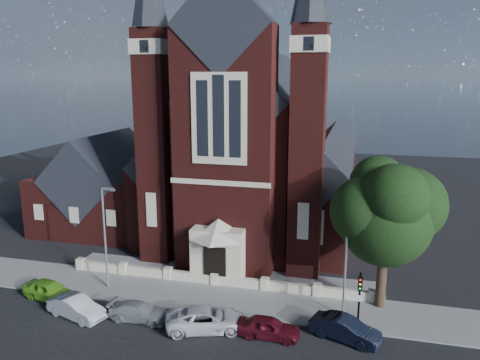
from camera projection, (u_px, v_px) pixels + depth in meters
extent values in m
plane|color=black|center=(241.00, 248.00, 45.08)|extent=(120.00, 120.00, 0.00)
cube|color=gray|center=(207.00, 296.00, 35.16)|extent=(60.00, 5.00, 0.12)
cube|color=gray|center=(222.00, 275.00, 38.94)|extent=(26.00, 3.00, 0.14)
cube|color=beige|center=(215.00, 285.00, 37.05)|extent=(24.00, 0.40, 0.90)
cube|color=#471613|center=(263.00, 159.00, 53.01)|extent=(10.00, 30.00, 14.00)
cube|color=black|center=(264.00, 96.00, 51.47)|extent=(10.00, 30.20, 10.00)
cube|color=#471613|center=(198.00, 183.00, 54.53)|extent=(5.00, 26.00, 8.00)
cube|color=#471613|center=(328.00, 190.00, 50.90)|extent=(5.00, 26.00, 8.00)
cube|color=black|center=(197.00, 149.00, 53.66)|extent=(5.01, 26.20, 5.01)
cube|color=black|center=(330.00, 154.00, 50.03)|extent=(5.01, 26.20, 5.01)
cube|color=#471613|center=(225.00, 155.00, 37.70)|extent=(8.00, 3.00, 20.00)
cube|color=black|center=(224.00, 25.00, 35.51)|extent=(8.00, 3.20, 8.00)
cube|color=beige|center=(219.00, 119.00, 35.58)|extent=(4.40, 0.15, 7.00)
cube|color=black|center=(219.00, 116.00, 35.47)|extent=(0.90, 0.08, 6.20)
cube|color=beige|center=(219.00, 254.00, 37.51)|extent=(4.20, 2.00, 4.40)
cube|color=black|center=(215.00, 266.00, 36.65)|extent=(1.80, 0.12, 3.20)
cone|color=beige|center=(218.00, 228.00, 37.03)|extent=(4.60, 4.60, 1.60)
cube|color=#471613|center=(156.00, 150.00, 40.21)|extent=(2.60, 2.60, 20.00)
cube|color=beige|center=(151.00, 47.00, 38.35)|extent=(2.80, 2.80, 1.20)
cube|color=#471613|center=(307.00, 156.00, 37.07)|extent=(2.60, 2.60, 20.00)
cube|color=beige|center=(311.00, 45.00, 35.21)|extent=(2.80, 2.80, 1.20)
cube|color=#471613|center=(107.00, 199.00, 51.13)|extent=(12.00, 12.00, 6.00)
cube|color=black|center=(105.00, 172.00, 50.48)|extent=(8.49, 12.20, 8.49)
cylinder|color=black|center=(382.00, 275.00, 33.01)|extent=(0.70, 0.70, 5.00)
sphere|color=black|center=(385.00, 220.00, 32.13)|extent=(6.40, 6.40, 6.40)
sphere|color=black|center=(395.00, 197.00, 30.46)|extent=(4.40, 4.40, 4.40)
cylinder|color=gray|center=(105.00, 239.00, 35.74)|extent=(0.16, 0.16, 8.00)
cube|color=gray|center=(108.00, 189.00, 34.75)|extent=(1.00, 0.15, 0.18)
cube|color=gray|center=(113.00, 190.00, 34.67)|extent=(0.35, 0.22, 0.12)
cylinder|color=gray|center=(346.00, 262.00, 31.39)|extent=(0.16, 0.16, 8.00)
cube|color=gray|center=(356.00, 205.00, 30.40)|extent=(1.00, 0.15, 0.18)
cube|color=gray|center=(363.00, 207.00, 30.32)|extent=(0.35, 0.22, 0.12)
cylinder|color=black|center=(359.00, 301.00, 30.17)|extent=(0.14, 0.14, 4.00)
cube|color=black|center=(360.00, 284.00, 29.74)|extent=(0.28, 0.22, 0.90)
sphere|color=red|center=(360.00, 280.00, 29.55)|extent=(0.14, 0.14, 0.14)
sphere|color=#CC8C0C|center=(360.00, 284.00, 29.62)|extent=(0.14, 0.14, 0.14)
sphere|color=#0C9919|center=(360.00, 289.00, 29.69)|extent=(0.14, 0.14, 0.14)
imported|color=#64B223|center=(49.00, 290.00, 34.52)|extent=(4.58, 2.61, 1.47)
imported|color=#AFB2B7|center=(76.00, 307.00, 31.98)|extent=(4.68, 2.71, 1.46)
imported|color=#929599|center=(139.00, 312.00, 31.65)|extent=(4.23, 1.75, 1.22)
imported|color=silver|center=(207.00, 319.00, 30.44)|extent=(5.84, 4.04, 1.48)
imported|color=#500D18|center=(269.00, 327.00, 29.55)|extent=(4.01, 1.65, 1.36)
imported|color=black|center=(345.00, 329.00, 29.25)|extent=(4.69, 2.93, 1.46)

